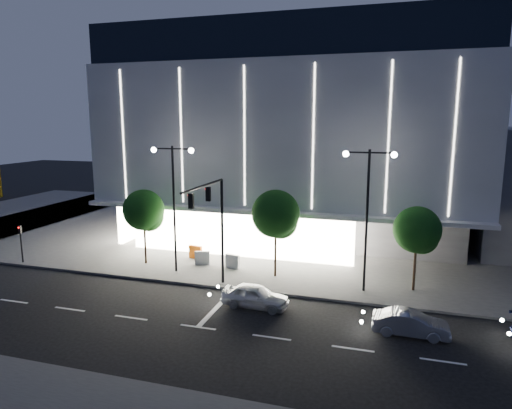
{
  "coord_description": "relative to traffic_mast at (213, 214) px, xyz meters",
  "views": [
    {
      "loc": [
        11.37,
        -22.02,
        10.71
      ],
      "look_at": [
        2.5,
        7.42,
        5.0
      ],
      "focal_mm": 32.0,
      "sensor_mm": 36.0,
      "label": 1
    }
  ],
  "objects": [
    {
      "name": "barrier_d",
      "position": [
        -0.38,
        4.44,
        -4.38
      ],
      "size": [
        1.13,
        0.53,
        1.0
      ],
      "primitive_type": "cube",
      "rotation": [
        0.0,
        0.0,
        -0.26
      ],
      "color": "silver",
      "rests_on": "sidewalk_museum"
    },
    {
      "name": "museum",
      "position": [
        1.98,
        18.97,
        4.25
      ],
      "size": [
        30.0,
        25.8,
        18.0
      ],
      "color": "#4C4C51",
      "rests_on": "ground"
    },
    {
      "name": "sidewalk_museum",
      "position": [
        4.0,
        20.66,
        -4.95
      ],
      "size": [
        70.0,
        40.0,
        0.15
      ],
      "primitive_type": "cube",
      "color": "#474747",
      "rests_on": "ground"
    },
    {
      "name": "ground",
      "position": [
        -1.0,
        -3.34,
        -5.03
      ],
      "size": [
        160.0,
        160.0,
        0.0
      ],
      "primitive_type": "plane",
      "color": "black",
      "rests_on": "ground"
    },
    {
      "name": "car_second",
      "position": [
        11.64,
        -2.56,
        -4.41
      ],
      "size": [
        3.77,
        1.34,
        1.24
      ],
      "primitive_type": "imported",
      "rotation": [
        0.0,
        0.0,
        1.56
      ],
      "color": "#B4B5BC",
      "rests_on": "ground"
    },
    {
      "name": "ped_signal_far",
      "position": [
        -16.0,
        1.16,
        -3.14
      ],
      "size": [
        0.22,
        0.24,
        3.0
      ],
      "color": "black",
      "rests_on": "ground"
    },
    {
      "name": "street_lamp_west",
      "position": [
        -4.0,
        2.66,
        0.93
      ],
      "size": [
        3.16,
        0.36,
        9.0
      ],
      "color": "black",
      "rests_on": "ground"
    },
    {
      "name": "traffic_mast",
      "position": [
        0.0,
        0.0,
        0.0
      ],
      "size": [
        0.33,
        5.89,
        7.07
      ],
      "color": "black",
      "rests_on": "ground"
    },
    {
      "name": "barrier_b",
      "position": [
        -2.82,
        4.6,
        -4.38
      ],
      "size": [
        1.12,
        0.57,
        1.0
      ],
      "primitive_type": "cube",
      "rotation": [
        0.0,
        0.0,
        0.3
      ],
      "color": "silver",
      "rests_on": "sidewalk_museum"
    },
    {
      "name": "tree_mid",
      "position": [
        3.03,
        3.68,
        -0.69
      ],
      "size": [
        3.25,
        3.25,
        6.15
      ],
      "color": "black",
      "rests_on": "ground"
    },
    {
      "name": "tree_right",
      "position": [
        12.03,
        3.68,
        -1.14
      ],
      "size": [
        2.91,
        2.91,
        5.51
      ],
      "color": "black",
      "rests_on": "ground"
    },
    {
      "name": "tree_left",
      "position": [
        -6.97,
        3.68,
        -0.99
      ],
      "size": [
        3.02,
        3.02,
        5.72
      ],
      "color": "black",
      "rests_on": "ground"
    },
    {
      "name": "car_lead",
      "position": [
        3.11,
        -1.46,
        -4.36
      ],
      "size": [
        4.03,
        1.84,
        1.34
      ],
      "primitive_type": "imported",
      "rotation": [
        0.0,
        0.0,
        1.51
      ],
      "color": "#BABCC2",
      "rests_on": "ground"
    },
    {
      "name": "street_lamp_east",
      "position": [
        9.0,
        2.66,
        0.93
      ],
      "size": [
        3.16,
        0.36,
        9.0
      ],
      "color": "black",
      "rests_on": "ground"
    },
    {
      "name": "barrier_c",
      "position": [
        -3.93,
        5.85,
        -4.38
      ],
      "size": [
        1.13,
        0.44,
        1.0
      ],
      "primitive_type": "cube",
      "rotation": [
        0.0,
        0.0,
        -0.18
      ],
      "color": "orange",
      "rests_on": "sidewalk_museum"
    }
  ]
}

